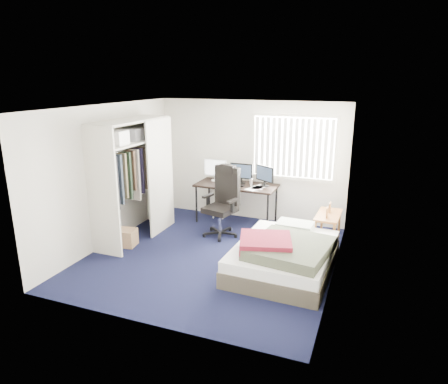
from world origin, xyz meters
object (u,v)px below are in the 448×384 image
desk (237,183)px  nightstand (328,218)px  office_chair (223,209)px  bed (284,255)px

desk → nightstand: 2.01m
desk → office_chair: size_ratio=1.23×
nightstand → bed: (-0.49, -1.39, -0.21)m
nightstand → desk: bearing=166.2°
nightstand → bed: 1.49m
desk → nightstand: desk is taller
office_chair → bed: size_ratio=0.68×
desk → nightstand: (1.92, -0.47, -0.35)m
desk → office_chair: (-0.02, -0.76, -0.32)m
desk → bed: 2.41m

